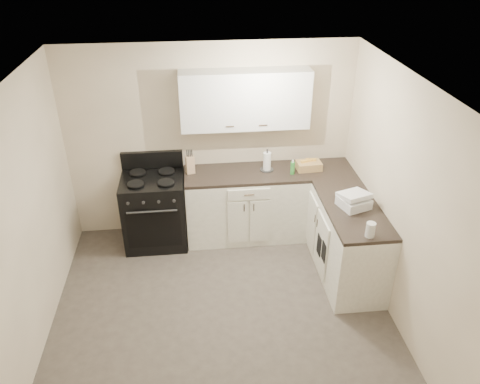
{
  "coord_description": "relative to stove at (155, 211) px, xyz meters",
  "views": [
    {
      "loc": [
        -0.21,
        -3.68,
        3.67
      ],
      "look_at": [
        0.28,
        0.85,
        1.04
      ],
      "focal_mm": 35.0,
      "sensor_mm": 36.0,
      "label": 1
    }
  ],
  "objects": [
    {
      "name": "wall_back",
      "position": [
        0.75,
        0.32,
        0.79
      ],
      "size": [
        3.6,
        0.0,
        3.6
      ],
      "primitive_type": "plane",
      "rotation": [
        1.57,
        0.0,
        0.0
      ],
      "color": "beige",
      "rests_on": "ground"
    },
    {
      "name": "oven_mitt_far",
      "position": [
        1.93,
        -0.89,
        -0.04
      ],
      "size": [
        0.02,
        0.14,
        0.25
      ],
      "primitive_type": "cube",
      "color": "black",
      "rests_on": "base_cabinets_right"
    },
    {
      "name": "glass_jar",
      "position": [
        2.24,
        -1.48,
        0.56
      ],
      "size": [
        0.1,
        0.1,
        0.16
      ],
      "primitive_type": "cylinder",
      "rotation": [
        0.0,
        0.0,
        -0.09
      ],
      "color": "silver",
      "rests_on": "countertop_right"
    },
    {
      "name": "wall_left",
      "position": [
        -1.05,
        -1.48,
        0.79
      ],
      "size": [
        0.0,
        3.6,
        3.6
      ],
      "primitive_type": "plane",
      "rotation": [
        1.57,
        0.0,
        1.57
      ],
      "color": "beige",
      "rests_on": "ground"
    },
    {
      "name": "upper_cabinets",
      "position": [
        1.18,
        0.18,
        1.38
      ],
      "size": [
        1.55,
        0.3,
        0.7
      ],
      "primitive_type": "cube",
      "color": "silver",
      "rests_on": "wall_back"
    },
    {
      "name": "wicker_basket",
      "position": [
        1.98,
        0.03,
        0.53
      ],
      "size": [
        0.32,
        0.22,
        0.1
      ],
      "primitive_type": "cube",
      "rotation": [
        0.0,
        0.0,
        0.05
      ],
      "color": "tan",
      "rests_on": "countertop_right"
    },
    {
      "name": "knife_block",
      "position": [
        0.48,
        0.1,
        0.59
      ],
      "size": [
        0.12,
        0.11,
        0.22
      ],
      "primitive_type": "cube",
      "rotation": [
        0.0,
        0.0,
        0.23
      ],
      "color": "tan",
      "rests_on": "countertop_back"
    },
    {
      "name": "wall_front",
      "position": [
        0.75,
        -3.28,
        0.79
      ],
      "size": [
        3.6,
        0.0,
        3.6
      ],
      "primitive_type": "plane",
      "rotation": [
        -1.57,
        0.0,
        0.0
      ],
      "color": "beige",
      "rests_on": "ground"
    },
    {
      "name": "paper_towel",
      "position": [
        1.44,
        0.07,
        0.6
      ],
      "size": [
        0.13,
        0.13,
        0.24
      ],
      "primitive_type": "cylinder",
      "rotation": [
        0.0,
        0.0,
        -0.36
      ],
      "color": "white",
      "rests_on": "countertop_back"
    },
    {
      "name": "floor",
      "position": [
        0.75,
        -1.48,
        -0.46
      ],
      "size": [
        3.6,
        3.6,
        0.0
      ],
      "primitive_type": "plane",
      "color": "#473F38",
      "rests_on": "ground"
    },
    {
      "name": "countertop_right",
      "position": [
        2.25,
        -0.63,
        0.46
      ],
      "size": [
        0.6,
        1.9,
        0.04
      ],
      "primitive_type": "cube",
      "color": "black",
      "rests_on": "base_cabinets_right"
    },
    {
      "name": "stove",
      "position": [
        0.0,
        0.0,
        0.0
      ],
      "size": [
        0.78,
        0.66,
        0.94
      ],
      "primitive_type": "cube",
      "color": "black",
      "rests_on": "floor"
    },
    {
      "name": "oven_mitt_near",
      "position": [
        1.93,
        -1.08,
        0.01
      ],
      "size": [
        0.02,
        0.13,
        0.23
      ],
      "primitive_type": "cube",
      "color": "black",
      "rests_on": "base_cabinets_right"
    },
    {
      "name": "base_cabinets_right",
      "position": [
        2.25,
        -0.63,
        -0.01
      ],
      "size": [
        0.6,
        1.9,
        0.9
      ],
      "primitive_type": "cube",
      "color": "white",
      "rests_on": "floor"
    },
    {
      "name": "wall_right",
      "position": [
        2.55,
        -1.48,
        0.79
      ],
      "size": [
        0.0,
        3.6,
        3.6
      ],
      "primitive_type": "plane",
      "rotation": [
        1.57,
        0.0,
        -1.57
      ],
      "color": "beige",
      "rests_on": "ground"
    },
    {
      "name": "soap_bottle",
      "position": [
        1.74,
        -0.07,
        0.56
      ],
      "size": [
        0.06,
        0.06,
        0.16
      ],
      "primitive_type": "cylinder",
      "rotation": [
        0.0,
        0.0,
        -0.22
      ],
      "color": "green",
      "rests_on": "countertop_back"
    },
    {
      "name": "ceiling",
      "position": [
        0.75,
        -1.48,
        2.04
      ],
      "size": [
        3.6,
        3.6,
        0.0
      ],
      "primitive_type": "plane",
      "color": "white",
      "rests_on": "wall_back"
    },
    {
      "name": "countertop_grill",
      "position": [
        2.26,
        -0.91,
        0.54
      ],
      "size": [
        0.37,
        0.36,
        0.11
      ],
      "primitive_type": "cube",
      "rotation": [
        0.0,
        0.0,
        0.32
      ],
      "color": "silver",
      "rests_on": "countertop_right"
    },
    {
      "name": "countertop_back",
      "position": [
        1.18,
        0.02,
        0.46
      ],
      "size": [
        1.55,
        0.6,
        0.04
      ],
      "primitive_type": "cube",
      "color": "black",
      "rests_on": "base_cabinets_back"
    },
    {
      "name": "base_cabinets_back",
      "position": [
        1.18,
        0.02,
        -0.01
      ],
      "size": [
        1.55,
        0.6,
        0.9
      ],
      "primitive_type": "cube",
      "color": "white",
      "rests_on": "floor"
    }
  ]
}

